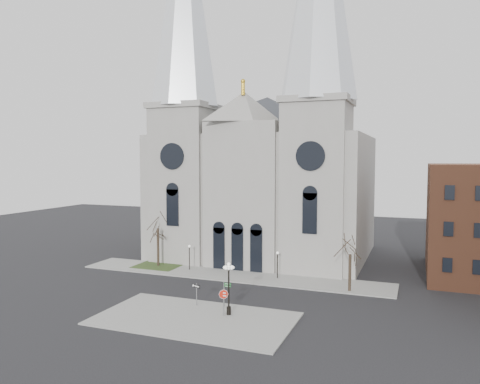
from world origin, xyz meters
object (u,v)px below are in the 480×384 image
(one_way_sign, at_px, (197,291))
(street_name_sign, at_px, (225,292))
(stop_sign, at_px, (224,297))
(globe_lamp, at_px, (229,282))

(one_way_sign, distance_m, street_name_sign, 2.83)
(stop_sign, xyz_separation_m, globe_lamp, (0.32, 0.46, 1.33))
(globe_lamp, bearing_deg, one_way_sign, 160.37)
(globe_lamp, relative_size, one_way_sign, 2.25)
(one_way_sign, xyz_separation_m, street_name_sign, (2.75, 0.66, -0.05))
(one_way_sign, bearing_deg, stop_sign, -9.05)
(street_name_sign, bearing_deg, globe_lamp, -63.93)
(stop_sign, relative_size, street_name_sign, 1.01)
(stop_sign, bearing_deg, one_way_sign, 147.37)
(stop_sign, height_order, globe_lamp, globe_lamp)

